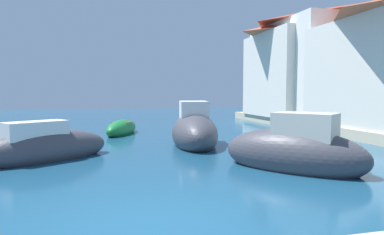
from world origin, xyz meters
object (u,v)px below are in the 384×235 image
moored_boat_5 (294,152)px  waterfront_building_far (302,66)px  moored_boat_4 (194,131)px  moored_boat_0 (122,129)px  moored_boat_3 (46,147)px  waterfront_building_annex (309,63)px

moored_boat_5 → waterfront_building_far: bearing=-72.1°
moored_boat_5 → moored_boat_4: bearing=-22.2°
moored_boat_0 → moored_boat_3: 6.93m
moored_boat_0 → moored_boat_3: (-2.63, -6.41, 0.14)m
moored_boat_3 → moored_boat_5: 7.65m
waterfront_building_far → moored_boat_0: bearing=-163.0°
moored_boat_0 → waterfront_building_annex: bearing=125.5°
waterfront_building_far → moored_boat_3: bearing=-146.3°
moored_boat_3 → waterfront_building_far: waterfront_building_far is taller
moored_boat_5 → waterfront_building_far: size_ratio=0.59×
moored_boat_0 → moored_boat_5: bearing=46.4°
moored_boat_4 → moored_boat_5: moored_boat_4 is taller
moored_boat_0 → moored_boat_3: moored_boat_3 is taller
moored_boat_5 → waterfront_building_far: (8.54, 13.44, 3.53)m
moored_boat_4 → moored_boat_5: size_ratio=1.13×
moored_boat_3 → waterfront_building_far: 19.03m
moored_boat_4 → waterfront_building_far: (10.13, 8.36, 3.47)m
moored_boat_4 → waterfront_building_far: 13.59m
waterfront_building_annex → waterfront_building_far: bearing=90.0°
moored_boat_3 → waterfront_building_annex: waterfront_building_annex is taller
moored_boat_3 → moored_boat_4: moored_boat_4 is taller
moored_boat_0 → waterfront_building_annex: size_ratio=0.41×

